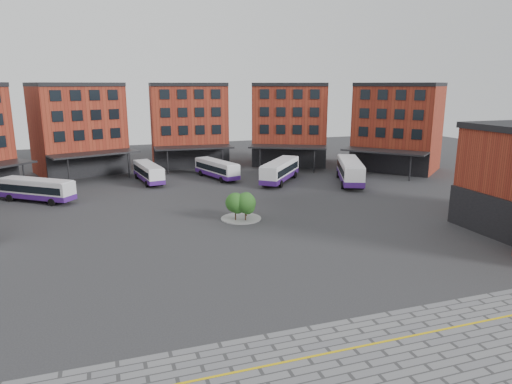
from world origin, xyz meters
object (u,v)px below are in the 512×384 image
object	(u,v)px
tree_island	(242,204)
bus_f	(350,171)
bus_d	(217,169)
bus_e	(280,171)
bus_b	(36,190)
bus_c	(148,172)

from	to	relation	value
tree_island	bus_f	size ratio (longest dim) A/B	0.35
tree_island	bus_d	bearing A→B (deg)	82.84
bus_e	bus_f	bearing A→B (deg)	15.70
bus_f	bus_d	bearing A→B (deg)	175.23
bus_d	bus_e	distance (m)	10.09
bus_d	bus_e	xyz separation A→B (m)	(8.35, -5.65, 0.23)
bus_b	bus_e	size ratio (longest dim) A/B	0.90
bus_c	bus_d	xyz separation A→B (m)	(10.36, -0.52, -0.00)
bus_c	bus_f	world-z (taller)	bus_f
bus_b	bus_f	bearing A→B (deg)	-56.40
tree_island	bus_c	world-z (taller)	tree_island
bus_f	bus_e	bearing A→B (deg)	-179.55
bus_e	bus_f	world-z (taller)	bus_f
bus_c	bus_d	world-z (taller)	same
bus_b	bus_e	distance (m)	33.16
tree_island	bus_e	world-z (taller)	bus_e
bus_c	bus_d	distance (m)	10.37
bus_b	bus_c	world-z (taller)	bus_b
bus_b	bus_d	size ratio (longest dim) A/B	0.94
bus_b	bus_e	xyz separation A→B (m)	(33.13, 1.23, 0.19)
bus_e	bus_f	size ratio (longest dim) A/B	0.85
bus_f	bus_c	bearing A→B (deg)	-176.10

